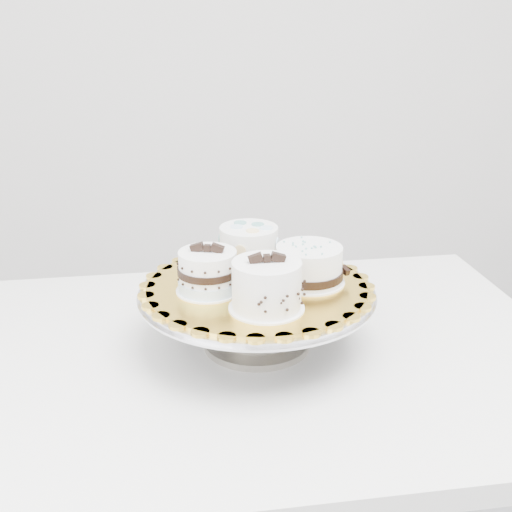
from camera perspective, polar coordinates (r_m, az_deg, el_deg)
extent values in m
cube|color=white|center=(1.14, -1.29, -9.20)|extent=(1.20, 0.84, 0.04)
cube|color=white|center=(1.75, 15.12, -12.69)|extent=(0.05, 0.05, 0.71)
cylinder|color=gray|center=(1.15, 0.07, -7.64)|extent=(0.19, 0.19, 0.01)
cylinder|color=gray|center=(1.13, 0.07, -5.68)|extent=(0.12, 0.12, 0.10)
cylinder|color=silver|center=(1.10, 0.07, -3.11)|extent=(0.40, 0.40, 0.01)
cylinder|color=silver|center=(1.10, 0.07, -3.28)|extent=(0.41, 0.41, 0.00)
cylinder|color=yellow|center=(1.10, 0.07, -2.72)|extent=(0.41, 0.41, 0.01)
cylinder|color=white|center=(1.01, 0.94, -4.62)|extent=(0.12, 0.12, 0.00)
cylinder|color=white|center=(1.00, 0.95, -2.57)|extent=(0.12, 0.12, 0.08)
cylinder|color=white|center=(1.08, -4.25, -3.04)|extent=(0.11, 0.11, 0.00)
cylinder|color=white|center=(1.06, -4.30, -1.30)|extent=(0.12, 0.12, 0.07)
cylinder|color=silver|center=(1.07, -4.27, -2.52)|extent=(0.10, 0.10, 0.02)
cylinder|color=black|center=(1.06, -4.30, -1.24)|extent=(0.10, 0.10, 0.01)
cylinder|color=white|center=(1.17, -0.63, -0.91)|extent=(0.12, 0.12, 0.00)
cylinder|color=white|center=(1.16, -0.64, 0.85)|extent=(0.14, 0.14, 0.07)
cylinder|color=white|center=(1.11, 4.68, -2.25)|extent=(0.13, 0.13, 0.00)
cylinder|color=white|center=(1.10, 4.72, -0.69)|extent=(0.14, 0.14, 0.06)
cylinder|color=black|center=(1.11, 4.70, -1.51)|extent=(0.12, 0.12, 0.01)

